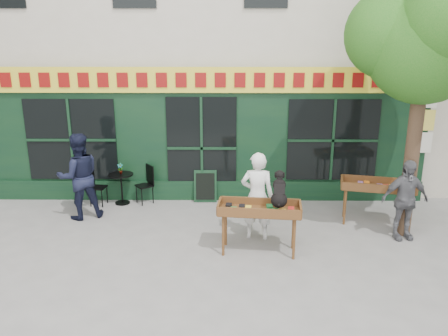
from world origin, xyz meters
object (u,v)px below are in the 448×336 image
Objects in this scene: dog at (279,188)px; man_right at (405,200)px; man_left at (79,177)px; book_cart_center at (259,211)px; book_cart_right at (377,188)px; bistro_table at (121,183)px; woman at (257,196)px.

man_right is (2.60, 0.70, -0.47)m from dog.
man_right is 0.84× the size of man_left.
book_cart_center is 0.97× the size of book_cart_right.
man_left is (-4.25, 1.73, -0.32)m from dog.
bistro_table is at bearing 147.11° from book_cart_center.
woman is 1.12× the size of book_cart_right.
man_right is (0.30, -0.75, -0.00)m from book_cart_right.
dog is at bearing 131.00° from man_left.
man_right reaches higher than book_cart_right.
woman reaches higher than bistro_table.
man_left reaches higher than book_cart_right.
book_cart_right is at bearing 33.95° from book_cart_center.
man_right is at bearing 21.17° from dog.
dog is 0.37× the size of book_cart_right.
book_cart_center is 4.25m from man_left.
book_cart_center is at bearing 177.87° from dog.
dog is at bearing -171.76° from man_right.
dog is 0.79× the size of bistro_table.
book_cart_center is 0.95× the size of man_right.
man_left is (-6.55, 0.28, 0.15)m from book_cart_right.
book_cart_right is (2.65, 0.75, -0.07)m from woman.
man_left is at bearing -8.81° from woman.
dog is 2.73m from man_right.
bistro_table is at bearing -154.71° from man_left.
man_left is (-6.85, 1.03, 0.15)m from man_right.
book_cart_center is 0.80× the size of man_left.
man_left is at bearing 162.68° from book_cart_center.
book_cart_center is at bearing -138.98° from book_cart_right.
book_cart_right is 0.82× the size of man_left.
dog is 0.33× the size of woman.
book_cart_center is 4.12m from bistro_table.
woman is at bearing 173.15° from man_right.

